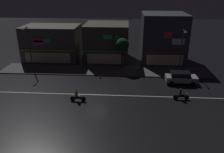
{
  "coord_description": "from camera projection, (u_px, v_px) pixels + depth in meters",
  "views": [
    {
      "loc": [
        3.55,
        -25.33,
        12.85
      ],
      "look_at": [
        1.66,
        3.25,
        1.24
      ],
      "focal_mm": 36.14,
      "sensor_mm": 36.0,
      "label": 1
    }
  ],
  "objects": [
    {
      "name": "pedestrian_on_sidewalk",
      "position": [
        81.0,
        63.0,
        36.7
      ],
      "size": [
        0.35,
        0.35,
        1.93
      ],
      "rotation": [
        0.0,
        0.0,
        5.89
      ],
      "color": "#4C664C",
      "rests_on": "sidewalk_far"
    },
    {
      "name": "streetlamp_west",
      "position": [
        29.0,
        45.0,
        35.42
      ],
      "size": [
        0.44,
        1.64,
        6.84
      ],
      "color": "#47494C",
      "rests_on": "sidewalk_far"
    },
    {
      "name": "street_tree",
      "position": [
        122.0,
        45.0,
        35.63
      ],
      "size": [
        2.13,
        2.13,
        5.04
      ],
      "color": "#473323",
      "rests_on": "sidewalk_far"
    },
    {
      "name": "ground_plane",
      "position": [
        97.0,
        95.0,
        28.47
      ],
      "size": [
        140.0,
        140.0,
        0.0
      ],
      "primitive_type": "plane",
      "color": "black"
    },
    {
      "name": "storefront_center_block",
      "position": [
        163.0,
        38.0,
        39.99
      ],
      "size": [
        7.49,
        7.92,
        8.43
      ],
      "color": "#383A3F",
      "rests_on": "ground"
    },
    {
      "name": "parked_car_near_kerb",
      "position": [
        181.0,
        77.0,
        31.57
      ],
      "size": [
        4.3,
        1.98,
        1.67
      ],
      "rotation": [
        0.0,
        0.0,
        3.14
      ],
      "color": "#9EA0A5",
      "rests_on": "ground"
    },
    {
      "name": "storefront_right_block",
      "position": [
        107.0,
        42.0,
        40.87
      ],
      "size": [
        7.65,
        7.77,
        6.61
      ],
      "color": "#4C443A",
      "rests_on": "ground"
    },
    {
      "name": "streetlamp_mid",
      "position": [
        182.0,
        47.0,
        34.29
      ],
      "size": [
        0.44,
        1.64,
        6.64
      ],
      "color": "#47494C",
      "rests_on": "sidewalk_far"
    },
    {
      "name": "sidewalk_far",
      "position": [
        104.0,
        70.0,
        36.44
      ],
      "size": [
        33.14,
        4.6,
        0.14
      ],
      "primitive_type": "cube",
      "color": "#4C4C4F",
      "rests_on": "ground"
    },
    {
      "name": "storefront_left_block",
      "position": [
        52.0,
        43.0,
        40.91
      ],
      "size": [
        9.77,
        6.4,
        6.24
      ],
      "color": "#56514C",
      "rests_on": "ground"
    },
    {
      "name": "traffic_cone",
      "position": [
        100.0,
        77.0,
        33.44
      ],
      "size": [
        0.36,
        0.36,
        0.55
      ],
      "primitive_type": "cone",
      "color": "orange",
      "rests_on": "ground"
    },
    {
      "name": "lane_divider_stripe",
      "position": [
        97.0,
        95.0,
        28.47
      ],
      "size": [
        31.48,
        0.16,
        0.01
      ],
      "primitive_type": "cube",
      "color": "beige",
      "rests_on": "ground"
    },
    {
      "name": "motorcycle_lead",
      "position": [
        181.0,
        95.0,
        27.09
      ],
      "size": [
        1.9,
        0.6,
        1.52
      ],
      "rotation": [
        0.0,
        0.0,
        3.01
      ],
      "color": "black",
      "rests_on": "ground"
    },
    {
      "name": "motorcycle_following",
      "position": [
        77.0,
        96.0,
        26.72
      ],
      "size": [
        1.9,
        0.6,
        1.52
      ],
      "rotation": [
        0.0,
        0.0,
        3.14
      ],
      "color": "black",
      "rests_on": "ground"
    }
  ]
}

